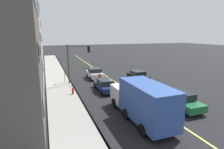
{
  "coord_description": "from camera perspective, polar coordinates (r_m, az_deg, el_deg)",
  "views": [
    {
      "loc": [
        -22.91,
        9.59,
        6.98
      ],
      "look_at": [
        -1.16,
        1.51,
        1.82
      ],
      "focal_mm": 29.13,
      "sensor_mm": 36.0,
      "label": 1
    }
  ],
  "objects": [
    {
      "name": "traffic_light_mast",
      "position": [
        25.89,
        -11.0,
        5.32
      ],
      "size": [
        0.28,
        3.28,
        5.63
      ],
      "color": "#1E3823",
      "rests_on": "ground"
    },
    {
      "name": "car_navy",
      "position": [
        22.77,
        -2.28,
        -3.33
      ],
      "size": [
        4.61,
        1.93,
        1.5
      ],
      "color": "navy",
      "rests_on": "ground"
    },
    {
      "name": "sidewalk_slab",
      "position": [
        23.98,
        -15.71,
        -4.68
      ],
      "size": [
        80.0,
        3.51,
        0.15
      ],
      "primitive_type": "cube",
      "color": "gray",
      "rests_on": "ground"
    },
    {
      "name": "lane_stripe_center",
      "position": [
        25.8,
        2.25,
        -3.15
      ],
      "size": [
        80.0,
        0.16,
        0.01
      ],
      "primitive_type": "cube",
      "color": "#D8CC4C",
      "rests_on": "ground"
    },
    {
      "name": "building_glass_right",
      "position": [
        43.68,
        -27.22,
        11.72
      ],
      "size": [
        12.5,
        8.87,
        14.77
      ],
      "color": "#B2A893",
      "rests_on": "ground"
    },
    {
      "name": "car_black",
      "position": [
        27.7,
        8.13,
        -0.46
      ],
      "size": [
        4.07,
        2.09,
        1.59
      ],
      "color": "black",
      "rests_on": "ground"
    },
    {
      "name": "ground",
      "position": [
        25.8,
        2.25,
        -3.17
      ],
      "size": [
        200.0,
        200.0,
        0.0
      ],
      "primitive_type": "plane",
      "color": "black"
    },
    {
      "name": "pedestrian_with_backpack",
      "position": [
        25.97,
        -3.91,
        -0.92
      ],
      "size": [
        0.44,
        0.44,
        1.63
      ],
      "color": "#383838",
      "rests_on": "ground"
    },
    {
      "name": "building_midblock",
      "position": [
        29.79,
        -31.05,
        13.63
      ],
      "size": [
        12.44,
        9.45,
        16.9
      ],
      "color": "#B2A893",
      "rests_on": "ground"
    },
    {
      "name": "street_sign_post",
      "position": [
        26.84,
        -14.73,
        0.84
      ],
      "size": [
        0.6,
        0.08,
        2.93
      ],
      "color": "slate",
      "rests_on": "ground"
    },
    {
      "name": "curb_edge",
      "position": [
        24.15,
        -11.74,
        -4.34
      ],
      "size": [
        80.0,
        0.16,
        0.15
      ],
      "primitive_type": "cube",
      "color": "slate",
      "rests_on": "ground"
    },
    {
      "name": "car_white",
      "position": [
        29.27,
        -5.42,
        0.39
      ],
      "size": [
        3.97,
        2.11,
        1.68
      ],
      "color": "silver",
      "rests_on": "ground"
    },
    {
      "name": "fire_hydrant",
      "position": [
        21.75,
        -12.19,
        -5.18
      ],
      "size": [
        0.24,
        0.24,
        0.94
      ],
      "color": "red",
      "rests_on": "ground"
    },
    {
      "name": "car_green",
      "position": [
        18.76,
        20.87,
        -7.49
      ],
      "size": [
        4.37,
        2.1,
        1.59
      ],
      "color": "#1E6038",
      "rests_on": "ground"
    },
    {
      "name": "truck_blue",
      "position": [
        15.09,
        9.38,
        -8.04
      ],
      "size": [
        7.96,
        2.52,
        3.29
      ],
      "color": "silver",
      "rests_on": "ground"
    }
  ]
}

